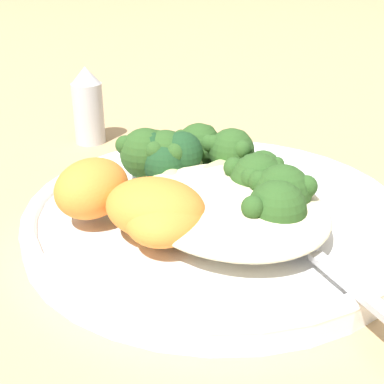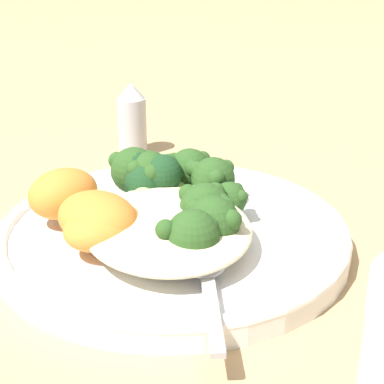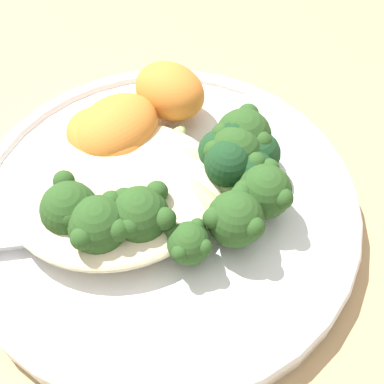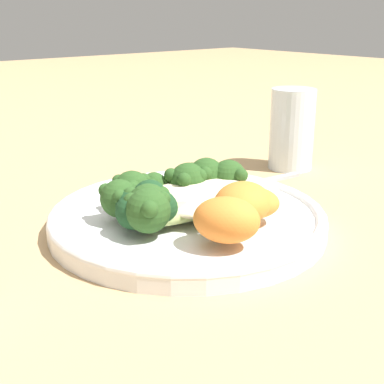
{
  "view_description": "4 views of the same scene",
  "coord_description": "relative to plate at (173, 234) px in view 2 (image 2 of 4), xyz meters",
  "views": [
    {
      "loc": [
        -0.28,
        0.2,
        0.2
      ],
      "look_at": [
        0.02,
        0.03,
        0.03
      ],
      "focal_mm": 50.0,
      "sensor_mm": 36.0,
      "label": 1
    },
    {
      "loc": [
        -0.44,
        0.07,
        0.25
      ],
      "look_at": [
        -0.0,
        -0.01,
        0.06
      ],
      "focal_mm": 60.0,
      "sensor_mm": 36.0,
      "label": 2
    },
    {
      "loc": [
        -0.02,
        -0.21,
        0.33
      ],
      "look_at": [
        0.04,
        -0.0,
        0.04
      ],
      "focal_mm": 50.0,
      "sensor_mm": 36.0,
      "label": 3
    },
    {
      "loc": [
        0.35,
        0.4,
        0.21
      ],
      "look_at": [
        0.01,
        0.0,
        0.04
      ],
      "focal_mm": 50.0,
      "sensor_mm": 36.0,
      "label": 4
    }
  ],
  "objects": [
    {
      "name": "ground_plane",
      "position": [
        -0.02,
        -0.01,
        -0.01
      ],
      "size": [
        4.0,
        4.0,
        0.0
      ],
      "primitive_type": "plane",
      "color": "tan"
    },
    {
      "name": "plate",
      "position": [
        0.0,
        0.0,
        0.0
      ],
      "size": [
        0.28,
        0.28,
        0.02
      ],
      "color": "white",
      "rests_on": "ground_plane"
    },
    {
      "name": "quinoa_mound",
      "position": [
        -0.03,
        0.01,
        0.02
      ],
      "size": [
        0.15,
        0.13,
        0.02
      ],
      "primitive_type": "ellipsoid",
      "color": "beige",
      "rests_on": "plate"
    },
    {
      "name": "broccoli_stalk_0",
      "position": [
        -0.05,
        0.0,
        0.03
      ],
      "size": [
        0.1,
        0.07,
        0.04
      ],
      "rotation": [
        0.0,
        0.0,
        3.57
      ],
      "color": "#ADC675",
      "rests_on": "plate"
    },
    {
      "name": "broccoli_stalk_1",
      "position": [
        -0.03,
        -0.01,
        0.03
      ],
      "size": [
        0.1,
        0.11,
        0.04
      ],
      "rotation": [
        0.0,
        0.0,
        3.94
      ],
      "color": "#ADC675",
      "rests_on": "plate"
    },
    {
      "name": "broccoli_stalk_2",
      "position": [
        -0.01,
        -0.02,
        0.03
      ],
      "size": [
        0.05,
        0.08,
        0.04
      ],
      "rotation": [
        0.0,
        0.0,
        4.33
      ],
      "color": "#ADC675",
      "rests_on": "plate"
    },
    {
      "name": "broccoli_stalk_3",
      "position": [
        0.01,
        -0.03,
        0.02
      ],
      "size": [
        0.03,
        0.1,
        0.03
      ],
      "rotation": [
        0.0,
        0.0,
        4.74
      ],
      "color": "#ADC675",
      "rests_on": "plate"
    },
    {
      "name": "broccoli_stalk_4",
      "position": [
        0.03,
        -0.03,
        0.03
      ],
      "size": [
        0.07,
        0.1,
        0.04
      ],
      "rotation": [
        0.0,
        0.0,
        5.18
      ],
      "color": "#ADC675",
      "rests_on": "plate"
    },
    {
      "name": "broccoli_stalk_5",
      "position": [
        0.05,
        -0.02,
        0.03
      ],
      "size": [
        0.09,
        0.09,
        0.04
      ],
      "rotation": [
        0.0,
        0.0,
        5.56
      ],
      "color": "#ADC675",
      "rests_on": "plate"
    },
    {
      "name": "broccoli_stalk_6",
      "position": [
        0.05,
        0.01,
        0.03
      ],
      "size": [
        0.08,
        0.05,
        0.04
      ],
      "rotation": [
        0.0,
        0.0,
        5.96
      ],
      "color": "#ADC675",
      "rests_on": "plate"
    },
    {
      "name": "broccoli_stalk_7",
      "position": [
        0.06,
        0.03,
        0.03
      ],
      "size": [
        0.12,
        0.04,
        0.04
      ],
      "rotation": [
        0.0,
        0.0,
        6.21
      ],
      "color": "#ADC675",
      "rests_on": "plate"
    },
    {
      "name": "sweet_potato_chunk_0",
      "position": [
        -0.03,
        0.06,
        0.03
      ],
      "size": [
        0.08,
        0.08,
        0.03
      ],
      "primitive_type": "ellipsoid",
      "rotation": [
        0.0,
        0.0,
        5.46
      ],
      "color": "orange",
      "rests_on": "plate"
    },
    {
      "name": "sweet_potato_chunk_1",
      "position": [
        0.03,
        0.08,
        0.03
      ],
      "size": [
        0.07,
        0.07,
        0.04
      ],
      "primitive_type": "ellipsoid",
      "rotation": [
        0.0,
        0.0,
        5.31
      ],
      "color": "orange",
      "rests_on": "plate"
    },
    {
      "name": "sweet_potato_chunk_2",
      "position": [
        -0.02,
        0.06,
        0.03
      ],
      "size": [
        0.09,
        0.08,
        0.04
      ],
      "primitive_type": "ellipsoid",
      "rotation": [
        0.0,
        0.0,
        0.63
      ],
      "color": "orange",
      "rests_on": "plate"
    },
    {
      "name": "kale_tuft",
      "position": [
        0.06,
        0.01,
        0.03
      ],
      "size": [
        0.06,
        0.06,
        0.04
      ],
      "color": "#193D1E",
      "rests_on": "plate"
    },
    {
      "name": "spoon",
      "position": [
        -0.08,
        -0.01,
        0.01
      ],
      "size": [
        0.13,
        0.04,
        0.01
      ],
      "rotation": [
        0.0,
        0.0,
        3.03
      ],
      "color": "#A3A3A8",
      "rests_on": "plate"
    },
    {
      "name": "salt_shaker",
      "position": [
        0.23,
        0.01,
        0.03
      ],
      "size": [
        0.03,
        0.03,
        0.08
      ],
      "color": "#B2B2B7",
      "rests_on": "ground_plane"
    }
  ]
}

